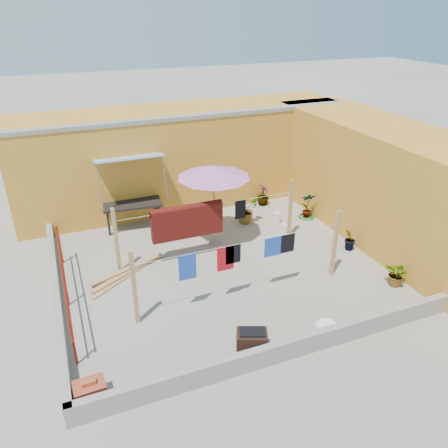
{
  "coord_description": "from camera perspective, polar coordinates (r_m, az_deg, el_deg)",
  "views": [
    {
      "loc": [
        -3.59,
        -9.12,
        6.21
      ],
      "look_at": [
        0.22,
        0.3,
        1.09
      ],
      "focal_mm": 35.0,
      "sensor_mm": 36.0,
      "label": 1
    }
  ],
  "objects": [
    {
      "name": "wall_back",
      "position": [
        15.12,
        -5.35,
        8.89
      ],
      "size": [
        11.0,
        3.27,
        3.21
      ],
      "color": "#BF802A",
      "rests_on": "ground"
    },
    {
      "name": "plant_right_c",
      "position": [
        11.53,
        21.71,
        -6.16
      ],
      "size": [
        0.58,
        0.65,
        0.63
      ],
      "primitive_type": "imported",
      "rotation": [
        0.0,
        0.0,
        4.89
      ],
      "color": "#225317",
      "rests_on": "ground"
    },
    {
      "name": "clothesline_rig",
      "position": [
        11.39,
        -3.9,
        -0.25
      ],
      "size": [
        5.09,
        2.35,
        1.8
      ],
      "color": "tan",
      "rests_on": "ground"
    },
    {
      "name": "brazier",
      "position": [
        8.93,
        3.65,
        -15.13
      ],
      "size": [
        0.7,
        0.59,
        0.54
      ],
      "color": "black",
      "rests_on": "ground"
    },
    {
      "name": "patio_umbrella",
      "position": [
        11.86,
        -1.36,
        6.78
      ],
      "size": [
        2.54,
        2.54,
        2.41
      ],
      "color": "gray",
      "rests_on": "ground"
    },
    {
      "name": "water_jug_b",
      "position": [
        13.97,
        6.9,
        0.9
      ],
      "size": [
        0.24,
        0.24,
        0.38
      ],
      "color": "silver",
      "rests_on": "ground"
    },
    {
      "name": "parapet_front",
      "position": [
        8.92,
        8.39,
        -15.85
      ],
      "size": [
        8.3,
        0.16,
        0.44
      ],
      "primitive_type": "cube",
      "color": "gray",
      "rests_on": "ground"
    },
    {
      "name": "plant_back_b",
      "position": [
        15.08,
        5.11,
        3.8
      ],
      "size": [
        0.54,
        0.54,
        0.73
      ],
      "primitive_type": "imported",
      "rotation": [
        0.0,
        0.0,
        1.16
      ],
      "color": "#225317",
      "rests_on": "ground"
    },
    {
      "name": "plant_right_b",
      "position": [
        12.7,
        16.13,
        -1.94
      ],
      "size": [
        0.48,
        0.49,
        0.69
      ],
      "primitive_type": "imported",
      "rotation": [
        0.0,
        0.0,
        3.96
      ],
      "color": "#225317",
      "rests_on": "ground"
    },
    {
      "name": "white_basin",
      "position": [
        9.86,
        13.26,
        -12.83
      ],
      "size": [
        0.48,
        0.48,
        0.08
      ],
      "color": "silver",
      "rests_on": "ground"
    },
    {
      "name": "wall_right",
      "position": [
        13.48,
        20.61,
        4.97
      ],
      "size": [
        2.4,
        9.0,
        3.2
      ],
      "primitive_type": "cube",
      "color": "#BF802A",
      "rests_on": "ground"
    },
    {
      "name": "red_railing",
      "position": [
        10.48,
        -20.16,
        -6.74
      ],
      "size": [
        0.05,
        4.2,
        1.1
      ],
      "color": "maroon",
      "rests_on": "ground"
    },
    {
      "name": "parapet_left",
      "position": [
        10.92,
        -21.02,
        -8.59
      ],
      "size": [
        0.16,
        7.3,
        0.44
      ],
      "primitive_type": "cube",
      "color": "gray",
      "rests_on": "ground"
    },
    {
      "name": "water_jug_a",
      "position": [
        13.38,
        8.07,
        -0.52
      ],
      "size": [
        0.21,
        0.21,
        0.33
      ],
      "color": "silver",
      "rests_on": "ground"
    },
    {
      "name": "plant_right_a",
      "position": [
        14.28,
        10.87,
        2.42
      ],
      "size": [
        0.54,
        0.44,
        0.9
      ],
      "primitive_type": "imported",
      "rotation": [
        0.0,
        0.0,
        2.87
      ],
      "color": "#225317",
      "rests_on": "ground"
    },
    {
      "name": "outdoor_table",
      "position": [
        13.62,
        -11.91,
        2.44
      ],
      "size": [
        1.82,
        1.02,
        0.82
      ],
      "color": "black",
      "rests_on": "ground"
    },
    {
      "name": "green_hose",
      "position": [
        14.48,
        10.67,
        0.97
      ],
      "size": [
        0.52,
        0.52,
        0.08
      ],
      "color": "#1B7C1D",
      "rests_on": "ground"
    },
    {
      "name": "lumber_pile",
      "position": [
        11.51,
        -12.7,
        -6.28
      ],
      "size": [
        2.08,
        1.39,
        0.14
      ],
      "color": "tan",
      "rests_on": "ground"
    },
    {
      "name": "plant_back_a",
      "position": [
        13.78,
        2.85,
        1.89
      ],
      "size": [
        0.95,
        0.89,
        0.86
      ],
      "primitive_type": "imported",
      "rotation": [
        0.0,
        0.0,
        0.32
      ],
      "color": "#225317",
      "rests_on": "ground"
    },
    {
      "name": "brick_stack",
      "position": [
        8.44,
        -17.05,
        -20.23
      ],
      "size": [
        0.55,
        0.41,
        0.47
      ],
      "color": "#B23F29",
      "rests_on": "ground"
    },
    {
      "name": "ground",
      "position": [
        11.6,
        -0.46,
        -5.63
      ],
      "size": [
        80.0,
        80.0,
        0.0
      ],
      "primitive_type": "plane",
      "color": "#9E998E",
      "rests_on": "ground"
    }
  ]
}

